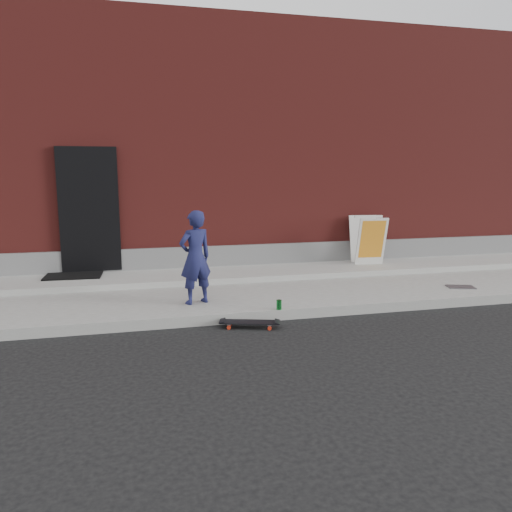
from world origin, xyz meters
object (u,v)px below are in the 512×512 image
object	(u,v)px
child	(195,257)
pizza_sign	(368,240)
skateboard	(250,323)
soda_can	(279,305)

from	to	relation	value
child	pizza_sign	size ratio (longest dim) A/B	1.43
skateboard	soda_can	bearing A→B (deg)	28.49
skateboard	soda_can	xyz separation A→B (m)	(0.49, 0.27, 0.15)
skateboard	child	bearing A→B (deg)	124.30
soda_can	child	bearing A→B (deg)	150.42
skateboard	pizza_sign	size ratio (longest dim) A/B	0.84
child	skateboard	size ratio (longest dim) A/B	1.71
skateboard	pizza_sign	distance (m)	4.17
pizza_sign	soda_can	world-z (taller)	pizza_sign
skateboard	pizza_sign	xyz separation A→B (m)	(3.08, 2.74, 0.66)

